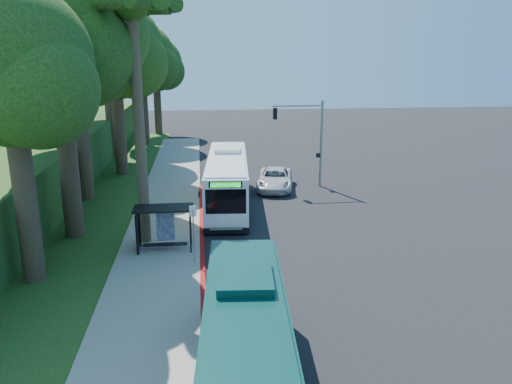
{
  "coord_description": "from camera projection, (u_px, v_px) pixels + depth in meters",
  "views": [
    {
      "loc": [
        -4.93,
        -29.06,
        10.48
      ],
      "look_at": [
        -1.53,
        1.0,
        2.14
      ],
      "focal_mm": 35.0,
      "sensor_mm": 36.0,
      "label": 1
    }
  ],
  "objects": [
    {
      "name": "tree_0",
      "position": [
        58.0,
        41.0,
        26.82
      ],
      "size": [
        8.4,
        8.0,
        15.7
      ],
      "color": "#382B1E",
      "rests_on": "ground"
    },
    {
      "name": "ground",
      "position": [
        282.0,
        228.0,
        31.15
      ],
      "size": [
        140.0,
        140.0,
        0.0
      ],
      "primitive_type": "plane",
      "color": "black",
      "rests_on": "ground"
    },
    {
      "name": "traffic_signal_pole",
      "position": [
        309.0,
        133.0,
        39.97
      ],
      "size": [
        4.1,
        0.3,
        7.0
      ],
      "color": "gray",
      "rests_on": "ground"
    },
    {
      "name": "tree_5",
      "position": [
        156.0,
        67.0,
        65.94
      ],
      "size": [
        7.35,
        7.0,
        12.86
      ],
      "color": "#382B1E",
      "rests_on": "ground"
    },
    {
      "name": "tree_6",
      "position": [
        11.0,
        73.0,
        21.41
      ],
      "size": [
        7.56,
        7.2,
        13.74
      ],
      "color": "#382B1E",
      "rests_on": "ground"
    },
    {
      "name": "bus_shelter",
      "position": [
        160.0,
        220.0,
        27.15
      ],
      "size": [
        3.2,
        1.51,
        2.55
      ],
      "color": "black",
      "rests_on": "ground"
    },
    {
      "name": "tree_1",
      "position": [
        72.0,
        21.0,
        33.96
      ],
      "size": [
        10.5,
        10.0,
        18.26
      ],
      "color": "#382B1E",
      "rests_on": "ground"
    },
    {
      "name": "pickup",
      "position": [
        275.0,
        179.0,
        40.2
      ],
      "size": [
        3.78,
        6.29,
        1.64
      ],
      "primitive_type": "imported",
      "rotation": [
        0.0,
        0.0,
        -0.19
      ],
      "color": "silver",
      "rests_on": "ground"
    },
    {
      "name": "tree_4",
      "position": [
        142.0,
        61.0,
        57.97
      ],
      "size": [
        8.4,
        8.0,
        14.14
      ],
      "color": "#382B1E",
      "rests_on": "ground"
    },
    {
      "name": "teal_bus",
      "position": [
        246.0,
        356.0,
        14.95
      ],
      "size": [
        3.47,
        12.27,
        3.61
      ],
      "rotation": [
        0.0,
        0.0,
        -0.07
      ],
      "color": "#093630",
      "rests_on": "ground"
    },
    {
      "name": "red_curb",
      "position": [
        202.0,
        256.0,
        26.76
      ],
      "size": [
        0.25,
        30.0,
        0.13
      ],
      "primitive_type": "cube",
      "color": "#9F1111",
      "rests_on": "ground"
    },
    {
      "name": "white_bus",
      "position": [
        227.0,
        179.0,
        35.69
      ],
      "size": [
        3.68,
        13.09,
        3.85
      ],
      "rotation": [
        0.0,
        0.0,
        -0.07
      ],
      "color": "white",
      "rests_on": "ground"
    },
    {
      "name": "tree_2",
      "position": [
        115.0,
        55.0,
        42.39
      ],
      "size": [
        8.82,
        8.4,
        15.12
      ],
      "color": "#382B1E",
      "rests_on": "ground"
    },
    {
      "name": "grass_verge",
      "position": [
        85.0,
        211.0,
        34.53
      ],
      "size": [
        8.0,
        70.0,
        0.06
      ],
      "primitive_type": "cube",
      "color": "#234719",
      "rests_on": "ground"
    },
    {
      "name": "tree_3",
      "position": [
        106.0,
        39.0,
        49.43
      ],
      "size": [
        10.08,
        9.6,
        17.28
      ],
      "color": "#382B1E",
      "rests_on": "ground"
    },
    {
      "name": "sidewalk",
      "position": [
        164.0,
        232.0,
        30.35
      ],
      "size": [
        4.5,
        70.0,
        0.12
      ],
      "primitive_type": "cube",
      "color": "gray",
      "rests_on": "ground"
    },
    {
      "name": "stop_sign_pole",
      "position": [
        193.0,
        227.0,
        25.23
      ],
      "size": [
        0.35,
        0.06,
        3.17
      ],
      "color": "gray",
      "rests_on": "ground"
    },
    {
      "name": "palm_tree",
      "position": [
        132.0,
        16.0,
        25.54
      ],
      "size": [
        4.2,
        4.2,
        14.4
      ],
      "color": "#4C3F2D",
      "rests_on": "ground"
    }
  ]
}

